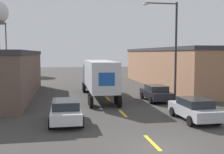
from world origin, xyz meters
TOP-DOWN VIEW (x-y plane):
  - ground_plane at (0.00, 0.00)m, footprint 160.00×160.00m
  - road_centerline at (0.00, 8.08)m, footprint 0.20×16.55m
  - warehouse_right at (12.91, 24.55)m, footprint 11.26×26.38m
  - semi_truck at (-0.87, 15.82)m, footprint 2.81×12.57m
  - parked_car_right_near at (4.24, 5.08)m, footprint 2.10×4.56m
  - parked_car_left_near at (-4.24, 5.90)m, footprint 2.10×4.56m
  - parked_car_right_mid at (4.24, 12.89)m, footprint 2.10×4.56m
  - street_lamp at (5.61, 12.51)m, footprint 3.36×0.32m

SIDE VIEW (x-z plane):
  - ground_plane at x=0.00m, z-range 0.00..0.00m
  - road_centerline at x=0.00m, z-range 0.00..0.01m
  - parked_car_right_near at x=4.24m, z-range 0.04..1.55m
  - parked_car_left_near at x=-4.24m, z-range 0.04..1.55m
  - parked_car_right_mid at x=4.24m, z-range 0.04..1.55m
  - semi_truck at x=-0.87m, z-range 0.36..4.13m
  - warehouse_right at x=12.91m, z-range 0.00..5.21m
  - street_lamp at x=5.61m, z-range 0.75..9.91m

